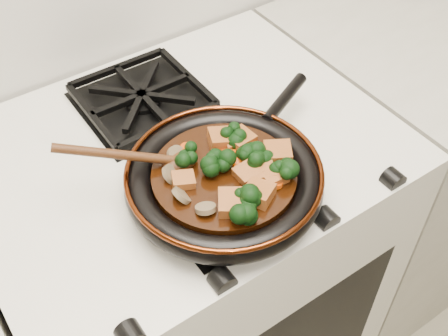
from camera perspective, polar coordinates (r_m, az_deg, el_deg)
stove at (r=1.37m, az=-3.37°, el=-11.33°), size 0.76×0.60×0.90m
burner_grate_front at (r=0.92m, az=0.03°, el=-2.03°), size 0.23×0.23×0.03m
burner_grate_back at (r=1.10m, az=-8.31°, el=7.00°), size 0.23×0.23×0.03m
skillet at (r=0.90m, az=0.08°, el=-1.05°), size 0.42×0.32×0.05m
braising_sauce at (r=0.89m, az=0.00°, el=-0.93°), size 0.23×0.23×0.02m
tofu_cube_0 at (r=0.91m, az=5.48°, el=1.45°), size 0.06×0.06×0.03m
tofu_cube_1 at (r=0.87m, az=5.11°, el=-0.89°), size 0.04×0.04×0.02m
tofu_cube_2 at (r=0.88m, az=3.95°, el=-0.48°), size 0.05×0.05×0.02m
tofu_cube_3 at (r=0.87m, az=2.44°, el=-0.59°), size 0.04×0.04×0.02m
tofu_cube_4 at (r=0.93m, az=1.08°, el=2.74°), size 0.04×0.04×0.03m
tofu_cube_5 at (r=0.87m, az=-4.16°, el=-1.31°), size 0.04×0.04×0.02m
tofu_cube_6 at (r=0.85m, az=3.54°, el=-2.60°), size 0.06×0.06×0.03m
tofu_cube_7 at (r=0.93m, az=1.63°, el=2.86°), size 0.05×0.04×0.03m
tofu_cube_8 at (r=0.93m, az=-0.26°, el=2.94°), size 0.06×0.05×0.03m
tofu_cube_9 at (r=0.83m, az=0.90°, el=-3.63°), size 0.06×0.06×0.03m
broccoli_floret_0 at (r=0.89m, az=3.76°, el=0.73°), size 0.07×0.07×0.06m
broccoli_floret_1 at (r=0.89m, az=-0.30°, el=0.56°), size 0.07×0.07×0.06m
broccoli_floret_2 at (r=0.84m, az=2.58°, el=-2.74°), size 0.09×0.08×0.08m
broccoli_floret_3 at (r=0.88m, az=-0.94°, el=-0.10°), size 0.08×0.09×0.06m
broccoli_floret_4 at (r=0.82m, az=1.90°, el=-4.39°), size 0.07×0.08×0.07m
broccoli_floret_5 at (r=0.93m, az=1.32°, el=3.09°), size 0.07×0.07×0.08m
broccoli_floret_6 at (r=0.90m, az=2.55°, el=1.17°), size 0.07×0.07×0.06m
broccoli_floret_7 at (r=0.89m, az=-3.56°, el=0.89°), size 0.05×0.06×0.06m
broccoli_floret_8 at (r=0.87m, az=6.20°, el=-0.48°), size 0.08×0.08×0.07m
carrot_coin_0 at (r=0.91m, az=0.38°, el=1.52°), size 0.03×0.03×0.01m
carrot_coin_1 at (r=0.92m, az=3.18°, el=1.82°), size 0.03×0.03×0.01m
carrot_coin_2 at (r=0.92m, az=-3.68°, el=1.92°), size 0.03×0.03×0.02m
carrot_coin_3 at (r=0.87m, az=5.09°, el=-1.51°), size 0.03×0.03×0.02m
carrot_coin_4 at (r=0.89m, az=1.71°, el=0.45°), size 0.03×0.03×0.01m
carrot_coin_5 at (r=0.90m, az=3.45°, el=1.01°), size 0.03×0.03×0.02m
mushroom_slice_0 at (r=0.85m, az=-4.32°, el=-2.79°), size 0.03×0.04×0.03m
mushroom_slice_1 at (r=0.88m, az=-5.39°, el=-0.66°), size 0.04×0.04×0.03m
mushroom_slice_2 at (r=0.83m, az=-1.89°, el=-4.12°), size 0.04×0.04×0.02m
mushroom_slice_3 at (r=0.91m, az=-4.84°, el=1.31°), size 0.04×0.04×0.03m
wooden_spoon at (r=0.89m, az=-7.77°, el=1.05°), size 0.13×0.08×0.20m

